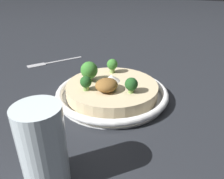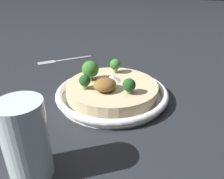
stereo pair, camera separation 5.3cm
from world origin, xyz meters
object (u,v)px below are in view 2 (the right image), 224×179
(broccoli_left, at_px, (85,81))
(broccoli_back, at_px, (90,69))
(broccoli_front_left, at_px, (129,85))
(broccoli_back_right, at_px, (115,65))
(drinking_glass, at_px, (26,141))
(risotto_bowl, at_px, (112,92))
(fork_utensil, at_px, (60,60))

(broccoli_left, bearing_deg, broccoli_back, 27.51)
(broccoli_front_left, distance_m, broccoli_back_right, 0.12)
(drinking_glass, bearing_deg, broccoli_front_left, -2.33)
(risotto_bowl, distance_m, fork_utensil, 0.34)
(risotto_bowl, height_order, broccoli_back_right, broccoli_back_right)
(broccoli_front_left, xyz_separation_m, fork_utensil, (0.12, 0.38, -0.06))
(risotto_bowl, height_order, broccoli_left, broccoli_left)
(risotto_bowl, bearing_deg, broccoli_back, 104.82)
(risotto_bowl, relative_size, drinking_glass, 2.19)
(broccoli_left, relative_size, broccoli_back_right, 0.89)
(risotto_bowl, distance_m, broccoli_left, 0.08)
(broccoli_back, bearing_deg, risotto_bowl, -75.18)
(broccoli_left, relative_size, broccoli_front_left, 0.97)
(broccoli_front_left, bearing_deg, broccoli_back, 89.81)
(broccoli_left, distance_m, broccoli_back_right, 0.12)
(drinking_glass, bearing_deg, broccoli_back_right, 14.95)
(broccoli_front_left, bearing_deg, broccoli_back_right, 51.35)
(broccoli_back, relative_size, drinking_glass, 0.40)
(drinking_glass, bearing_deg, risotto_bowl, 10.68)
(broccoli_back, relative_size, fork_utensil, 0.27)
(broccoli_left, xyz_separation_m, drinking_glass, (-0.20, -0.08, 0.00))
(fork_utensil, bearing_deg, broccoli_back, 92.47)
(broccoli_left, height_order, fork_utensil, broccoli_left)
(broccoli_back, height_order, fork_utensil, broccoli_back)
(broccoli_left, height_order, broccoli_back_right, broccoli_back_right)
(broccoli_back, relative_size, broccoli_front_left, 1.43)
(broccoli_left, bearing_deg, fork_utensil, 60.95)
(risotto_bowl, height_order, broccoli_front_left, broccoli_front_left)
(broccoli_left, relative_size, broccoli_back, 0.67)
(risotto_bowl, height_order, drinking_glass, drinking_glass)
(broccoli_front_left, distance_m, drinking_glass, 0.25)
(broccoli_left, distance_m, broccoli_front_left, 0.10)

